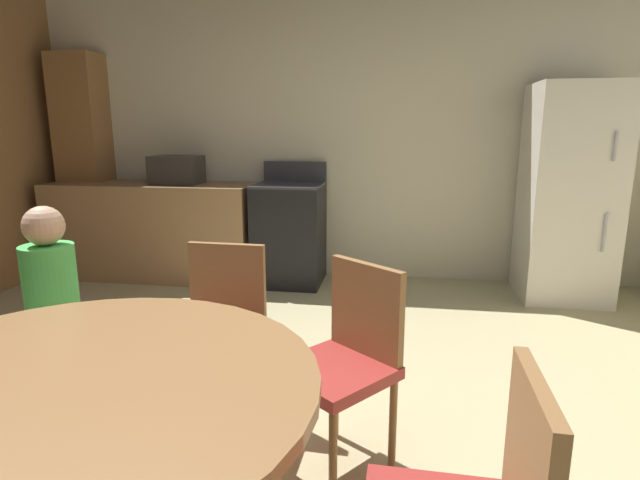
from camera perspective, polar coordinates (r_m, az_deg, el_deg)
name	(u,v)px	position (r m, az deg, el deg)	size (l,w,h in m)	color
ground_plane	(266,462)	(2.39, -6.08, -23.65)	(14.00, 14.00, 0.00)	tan
wall_back	(344,134)	(4.86, 2.71, 11.83)	(6.11, 0.12, 2.70)	beige
kitchen_counter	(154,230)	(5.09, -18.24, 1.04)	(1.96, 0.60, 0.90)	#9E754C
pantry_column	(86,165)	(5.55, -24.89, 7.68)	(0.44, 0.36, 2.10)	olive
oven_range	(290,233)	(4.64, -3.45, 0.80)	(0.60, 0.60, 1.10)	black
refrigerator	(568,194)	(4.63, 26.24, 4.68)	(0.68, 0.68, 1.76)	silver
microwave	(177,170)	(4.89, -15.86, 7.62)	(0.44, 0.32, 0.26)	#2D2B28
dining_table	(71,433)	(1.60, -26.31, -18.90)	(1.35, 1.35, 0.76)	olive
chair_north	(220,325)	(2.47, -11.21, -9.36)	(0.41, 0.41, 0.87)	olive
chair_northeast	(346,355)	(2.12, 3.01, -12.84)	(0.56, 0.56, 0.87)	olive
person_child	(55,320)	(2.55, -27.74, -8.02)	(0.31, 0.31, 1.09)	#8C337A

